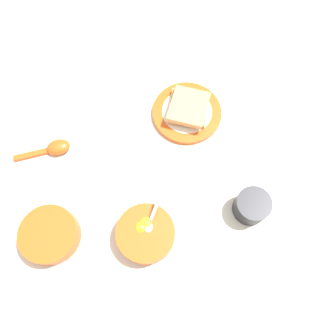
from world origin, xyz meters
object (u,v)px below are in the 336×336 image
object	(u,v)px
egg_bowl	(146,234)
toast_plate	(187,113)
soup_spoon	(54,148)
congee_bowl	(50,235)
drinking_cup	(252,206)
toast_sandwich	(188,107)

from	to	relation	value
egg_bowl	toast_plate	xyz separation A→B (m)	(0.32, -0.11, -0.02)
soup_spoon	toast_plate	bearing A→B (deg)	-74.55
congee_bowl	drinking_cup	world-z (taller)	drinking_cup
egg_bowl	drinking_cup	distance (m)	0.26
congee_bowl	drinking_cup	size ratio (longest dim) A/B	1.64
toast_plate	congee_bowl	size ratio (longest dim) A/B	1.39
toast_sandwich	soup_spoon	size ratio (longest dim) A/B	0.88
drinking_cup	toast_sandwich	bearing A→B (deg)	26.33
toast_sandwich	soup_spoon	xyz separation A→B (m)	(-0.10, 0.35, -0.02)
soup_spoon	congee_bowl	size ratio (longest dim) A/B	1.11
toast_plate	toast_sandwich	size ratio (longest dim) A/B	1.42
drinking_cup	congee_bowl	bearing A→B (deg)	96.03
egg_bowl	congee_bowl	bearing A→B (deg)	88.68
toast_sandwich	drinking_cup	size ratio (longest dim) A/B	1.60
toast_sandwich	drinking_cup	distance (m)	0.30
toast_sandwich	drinking_cup	xyz separation A→B (m)	(-0.27, -0.13, 0.00)
toast_sandwich	congee_bowl	size ratio (longest dim) A/B	0.98
egg_bowl	toast_sandwich	xyz separation A→B (m)	(0.33, -0.12, 0.01)
egg_bowl	drinking_cup	size ratio (longest dim) A/B	1.72
toast_sandwich	congee_bowl	world-z (taller)	toast_sandwich
toast_sandwich	congee_bowl	distance (m)	0.47
drinking_cup	egg_bowl	bearing A→B (deg)	102.37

